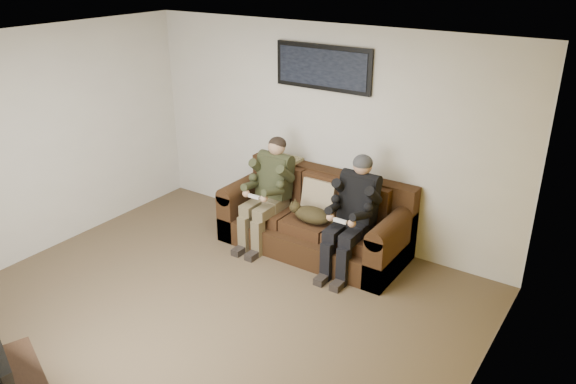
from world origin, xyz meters
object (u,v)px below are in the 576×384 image
Objects in this scene: person_left at (269,186)px; cat at (311,214)px; person_right at (354,208)px; framed_poster at (323,67)px; television at (8,368)px; sofa at (317,221)px.

person_left reaches higher than cat.
person_left is 1.14m from person_right.
person_right is 1.67m from framed_poster.
framed_poster reaches higher than person_left.
cat is 0.65× the size of television.
sofa is 1.70× the size of person_right.
person_right reaches higher than sofa.
framed_poster is 1.24× the size of television.
person_left is 1.29× the size of television.
framed_poster is 4.38m from television.
framed_poster reaches higher than cat.
framed_poster is (-0.26, 0.63, 1.56)m from cat.
person_left is 1.97× the size of cat.
person_right is (0.57, -0.19, 0.39)m from sofa.
sofa is at bearing 18.01° from person_left.
cat is (-0.51, -0.06, -0.19)m from person_right.
cat is 0.53× the size of framed_poster.
cat is (0.63, -0.06, -0.19)m from person_left.
framed_poster is (-0.77, 0.57, 1.36)m from person_right.
sofa is 2.21× the size of television.
cat is 3.55m from television.
cat is (0.06, -0.24, 0.20)m from sofa.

